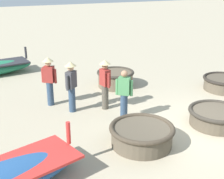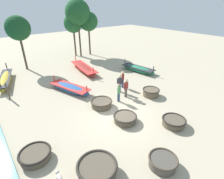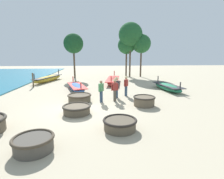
{
  "view_description": "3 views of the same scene",
  "coord_description": "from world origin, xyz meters",
  "px_view_note": "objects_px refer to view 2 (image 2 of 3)",
  "views": [
    {
      "loc": [
        -6.31,
        5.51,
        4.2
      ],
      "look_at": [
        1.99,
        1.86,
        0.84
      ],
      "focal_mm": 50.0,
      "sensor_mm": 36.0,
      "label": 1
    },
    {
      "loc": [
        -6.73,
        -7.73,
        7.4
      ],
      "look_at": [
        1.19,
        2.15,
        1.01
      ],
      "focal_mm": 28.0,
      "sensor_mm": 36.0,
      "label": 2
    },
    {
      "loc": [
        1.49,
        -10.4,
        3.41
      ],
      "look_at": [
        2.33,
        2.49,
        0.75
      ],
      "focal_mm": 28.0,
      "sensor_mm": 36.0,
      "label": 3
    }
  ],
  "objects_px": {
    "long_boat_green_hull": "(70,88)",
    "tree_center": "(18,28)",
    "mooring_post_mid_beach": "(8,91)",
    "long_boat_blue_hull": "(138,69)",
    "long_boat_ochre_hull": "(5,80)",
    "tree_leftmost": "(73,24)",
    "fisherman_hauling": "(119,92)",
    "tree_tall_back": "(78,13)",
    "fisherman_crouching": "(126,87)",
    "fisherman_standing_right": "(123,78)",
    "coracle_center": "(174,122)",
    "tree_rightmost": "(88,22)",
    "coracle_far_left": "(101,103)",
    "dog": "(59,177)",
    "coracle_upturned": "(163,162)",
    "coracle_nearest": "(35,155)",
    "long_boat_white_hull": "(84,68)",
    "coracle_weathered": "(151,92)",
    "coracle_tilted": "(125,118)",
    "fisherman_standing_left": "(120,82)",
    "coracle_beside_post": "(97,169)"
  },
  "relations": [
    {
      "from": "long_boat_green_hull",
      "to": "coracle_weathered",
      "type": "bearing_deg",
      "value": -45.39
    },
    {
      "from": "dog",
      "to": "tree_tall_back",
      "type": "xyz_separation_m",
      "value": [
        11.15,
        17.61,
        5.69
      ]
    },
    {
      "from": "long_boat_white_hull",
      "to": "fisherman_standing_right",
      "type": "distance_m",
      "value": 6.22
    },
    {
      "from": "mooring_post_mid_beach",
      "to": "tree_tall_back",
      "type": "relative_size",
      "value": 0.19
    },
    {
      "from": "fisherman_standing_right",
      "to": "fisherman_crouching",
      "type": "bearing_deg",
      "value": -123.45
    },
    {
      "from": "long_boat_green_hull",
      "to": "dog",
      "type": "xyz_separation_m",
      "value": [
        -4.54,
        -8.04,
        0.05
      ]
    },
    {
      "from": "coracle_beside_post",
      "to": "dog",
      "type": "xyz_separation_m",
      "value": [
        -1.58,
        0.71,
        0.02
      ]
    },
    {
      "from": "coracle_upturned",
      "to": "fisherman_standing_right",
      "type": "distance_m",
      "value": 9.18
    },
    {
      "from": "long_boat_white_hull",
      "to": "fisherman_crouching",
      "type": "xyz_separation_m",
      "value": [
        -0.4,
        -7.74,
        0.61
      ]
    },
    {
      "from": "dog",
      "to": "long_boat_blue_hull",
      "type": "bearing_deg",
      "value": 30.29
    },
    {
      "from": "long_boat_blue_hull",
      "to": "long_boat_white_hull",
      "type": "bearing_deg",
      "value": 140.05
    },
    {
      "from": "long_boat_blue_hull",
      "to": "fisherman_hauling",
      "type": "xyz_separation_m",
      "value": [
        -6.31,
        -3.83,
        0.52
      ]
    },
    {
      "from": "coracle_nearest",
      "to": "dog",
      "type": "xyz_separation_m",
      "value": [
        0.42,
        -2.08,
        0.12
      ]
    },
    {
      "from": "coracle_far_left",
      "to": "fisherman_crouching",
      "type": "distance_m",
      "value": 2.63
    },
    {
      "from": "coracle_nearest",
      "to": "long_boat_blue_hull",
      "type": "distance_m",
      "value": 14.66
    },
    {
      "from": "coracle_tilted",
      "to": "coracle_weathered",
      "type": "bearing_deg",
      "value": 17.2
    },
    {
      "from": "coracle_nearest",
      "to": "long_boat_white_hull",
      "type": "height_order",
      "value": "long_boat_white_hull"
    },
    {
      "from": "mooring_post_mid_beach",
      "to": "long_boat_ochre_hull",
      "type": "bearing_deg",
      "value": 83.84
    },
    {
      "from": "tree_rightmost",
      "to": "coracle_upturned",
      "type": "bearing_deg",
      "value": -112.78
    },
    {
      "from": "tree_leftmost",
      "to": "dog",
      "type": "bearing_deg",
      "value": -120.2
    },
    {
      "from": "coracle_center",
      "to": "mooring_post_mid_beach",
      "type": "xyz_separation_m",
      "value": [
        -7.78,
        10.77,
        0.46
      ]
    },
    {
      "from": "coracle_far_left",
      "to": "fisherman_standing_right",
      "type": "xyz_separation_m",
      "value": [
        3.59,
        1.55,
        0.66
      ]
    },
    {
      "from": "long_boat_ochre_hull",
      "to": "tree_leftmost",
      "type": "bearing_deg",
      "value": 24.08
    },
    {
      "from": "fisherman_crouching",
      "to": "fisherman_standing_right",
      "type": "height_order",
      "value": "same"
    },
    {
      "from": "fisherman_standing_right",
      "to": "dog",
      "type": "xyz_separation_m",
      "value": [
        -8.86,
        -5.63,
        -0.59
      ]
    },
    {
      "from": "coracle_weathered",
      "to": "coracle_nearest",
      "type": "xyz_separation_m",
      "value": [
        -10.1,
        -0.75,
        -0.09
      ]
    },
    {
      "from": "tree_tall_back",
      "to": "fisherman_standing_left",
      "type": "bearing_deg",
      "value": -103.96
    },
    {
      "from": "coracle_center",
      "to": "tree_rightmost",
      "type": "height_order",
      "value": "tree_rightmost"
    },
    {
      "from": "long_boat_green_hull",
      "to": "tree_center",
      "type": "xyz_separation_m",
      "value": [
        -1.41,
        8.7,
        4.42
      ]
    },
    {
      "from": "long_boat_blue_hull",
      "to": "tree_tall_back",
      "type": "bearing_deg",
      "value": 101.32
    },
    {
      "from": "long_boat_green_hull",
      "to": "coracle_tilted",
      "type": "bearing_deg",
      "value": -82.49
    },
    {
      "from": "coracle_tilted",
      "to": "dog",
      "type": "xyz_separation_m",
      "value": [
        -5.4,
        -1.52,
        0.1
      ]
    },
    {
      "from": "long_boat_white_hull",
      "to": "dog",
      "type": "height_order",
      "value": "long_boat_white_hull"
    },
    {
      "from": "tree_leftmost",
      "to": "fisherman_hauling",
      "type": "bearing_deg",
      "value": -104.94
    },
    {
      "from": "coracle_tilted",
      "to": "long_boat_blue_hull",
      "type": "bearing_deg",
      "value": 38.54
    },
    {
      "from": "long_boat_ochre_hull",
      "to": "tree_rightmost",
      "type": "distance_m",
      "value": 13.81
    },
    {
      "from": "fisherman_standing_right",
      "to": "coracle_upturned",
      "type": "bearing_deg",
      "value": -119.2
    },
    {
      "from": "fisherman_standing_right",
      "to": "tree_tall_back",
      "type": "relative_size",
      "value": 0.21
    },
    {
      "from": "dog",
      "to": "mooring_post_mid_beach",
      "type": "height_order",
      "value": "mooring_post_mid_beach"
    },
    {
      "from": "long_boat_green_hull",
      "to": "fisherman_crouching",
      "type": "height_order",
      "value": "fisherman_crouching"
    },
    {
      "from": "tree_tall_back",
      "to": "coracle_upturned",
      "type": "bearing_deg",
      "value": -108.69
    },
    {
      "from": "long_boat_white_hull",
      "to": "coracle_upturned",
      "type": "bearing_deg",
      "value": -105.12
    },
    {
      "from": "long_boat_green_hull",
      "to": "long_boat_white_hull",
      "type": "height_order",
      "value": "long_boat_white_hull"
    },
    {
      "from": "tree_center",
      "to": "tree_rightmost",
      "type": "height_order",
      "value": "tree_rightmost"
    },
    {
      "from": "long_boat_blue_hull",
      "to": "long_boat_ochre_hull",
      "type": "relative_size",
      "value": 0.77
    },
    {
      "from": "mooring_post_mid_beach",
      "to": "tree_center",
      "type": "bearing_deg",
      "value": 64.3
    },
    {
      "from": "coracle_far_left",
      "to": "mooring_post_mid_beach",
      "type": "relative_size",
      "value": 1.16
    },
    {
      "from": "long_boat_blue_hull",
      "to": "tree_leftmost",
      "type": "bearing_deg",
      "value": 102.69
    },
    {
      "from": "coracle_center",
      "to": "coracle_weathered",
      "type": "height_order",
      "value": "coracle_weathered"
    },
    {
      "from": "long_boat_white_hull",
      "to": "fisherman_standing_left",
      "type": "xyz_separation_m",
      "value": [
        -0.18,
        -6.68,
        0.61
      ]
    }
  ]
}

